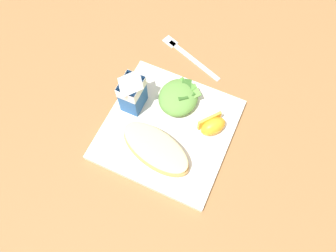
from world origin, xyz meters
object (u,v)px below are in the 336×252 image
Objects in this scene: white_plate at (168,129)px; metal_fork at (187,54)px; green_salad_pile at (179,97)px; cheesy_pizza_bread at (155,149)px; orange_wedge_front at (213,126)px; milk_carton at (132,91)px.

metal_fork is at bearing 11.91° from white_plate.
cheesy_pizza_bread is at bearing -178.27° from green_salad_pile.
cheesy_pizza_bread is 1.84× the size of green_salad_pile.
white_plate is 1.52× the size of cheesy_pizza_bread.
orange_wedge_front is 0.38× the size of metal_fork.
milk_carton reaches higher than metal_fork.
metal_fork is (0.18, 0.14, -0.03)m from orange_wedge_front.
orange_wedge_front is at bearing -85.74° from milk_carton.
white_plate is at bearing -103.55° from milk_carton.
milk_carton is at bearing 118.27° from green_salad_pile.
cheesy_pizza_bread reaches higher than metal_fork.
white_plate is 0.10m from orange_wedge_front.
milk_carton is at bearing 76.45° from white_plate.
milk_carton is (0.02, 0.10, 0.07)m from white_plate.
metal_fork is at bearing 8.81° from cheesy_pizza_bread.
white_plate is 2.80× the size of green_salad_pile.
green_salad_pile is 0.11m from milk_carton.
milk_carton reaches higher than white_plate.
orange_wedge_front is at bearing -142.47° from metal_fork.
orange_wedge_front is (0.10, -0.09, 0.00)m from cheesy_pizza_bread.
cheesy_pizza_bread is 0.14m from orange_wedge_front.
green_salad_pile is (0.07, 0.01, 0.03)m from white_plate.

